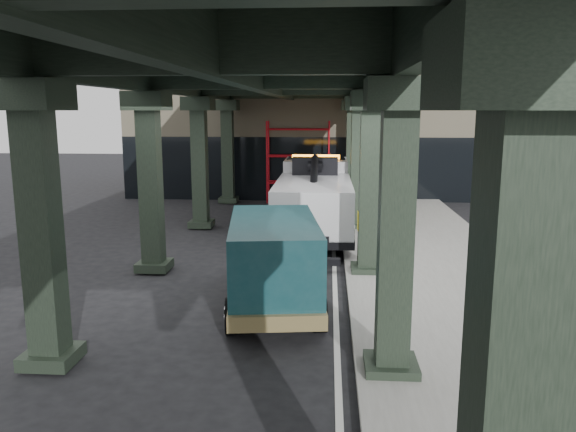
% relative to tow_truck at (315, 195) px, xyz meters
% --- Properties ---
extents(ground, '(90.00, 90.00, 0.00)m').
position_rel_tow_truck_xyz_m(ground, '(-1.00, -7.43, -1.42)').
color(ground, black).
rests_on(ground, ground).
extents(sidewalk, '(5.00, 40.00, 0.15)m').
position_rel_tow_truck_xyz_m(sidewalk, '(3.50, -5.43, -1.34)').
color(sidewalk, gray).
rests_on(sidewalk, ground).
extents(lane_stripe, '(0.12, 38.00, 0.01)m').
position_rel_tow_truck_xyz_m(lane_stripe, '(0.70, -5.43, -1.41)').
color(lane_stripe, silver).
rests_on(lane_stripe, ground).
extents(viaduct, '(7.40, 32.00, 6.40)m').
position_rel_tow_truck_xyz_m(viaduct, '(-1.40, -5.43, 4.04)').
color(viaduct, black).
rests_on(viaduct, ground).
extents(building, '(22.00, 10.00, 8.00)m').
position_rel_tow_truck_xyz_m(building, '(1.00, 12.57, 2.58)').
color(building, '#C6B793').
rests_on(building, ground).
extents(scaffolding, '(3.08, 0.88, 4.00)m').
position_rel_tow_truck_xyz_m(scaffolding, '(-1.00, 7.21, 0.69)').
color(scaffolding, red).
rests_on(scaffolding, ground).
extents(tow_truck, '(2.74, 8.91, 2.91)m').
position_rel_tow_truck_xyz_m(tow_truck, '(0.00, 0.00, 0.00)').
color(tow_truck, black).
rests_on(tow_truck, ground).
extents(towed_van, '(2.63, 5.38, 2.10)m').
position_rel_tow_truck_xyz_m(towed_van, '(-0.75, -8.00, -0.29)').
color(towed_van, '#123C42').
rests_on(towed_van, ground).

